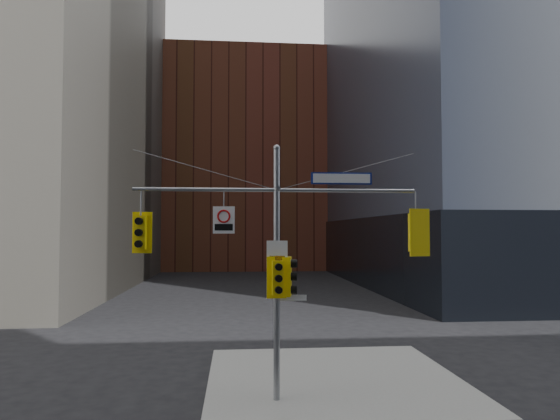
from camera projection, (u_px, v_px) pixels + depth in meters
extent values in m
cube|color=gray|center=(334.00, 379.00, 16.03)|extent=(8.00, 8.00, 0.15)
cube|color=black|center=(550.00, 251.00, 46.31)|extent=(36.40, 36.40, 6.00)
cube|color=brown|center=(244.00, 166.00, 70.19)|extent=(26.00, 20.00, 28.00)
cylinder|color=gray|center=(277.00, 275.00, 14.01)|extent=(0.18, 0.18, 7.20)
sphere|color=gray|center=(277.00, 148.00, 14.17)|extent=(0.20, 0.20, 0.20)
cylinder|color=gray|center=(206.00, 190.00, 13.94)|extent=(4.00, 0.11, 0.11)
cylinder|color=gray|center=(346.00, 191.00, 14.29)|extent=(4.00, 0.11, 0.11)
cylinder|color=gray|center=(278.00, 189.00, 13.77)|extent=(0.10, 0.70, 0.10)
cylinder|color=gray|center=(206.00, 170.00, 13.96)|extent=(4.00, 0.02, 1.12)
cylinder|color=gray|center=(346.00, 172.00, 14.32)|extent=(4.00, 0.02, 1.12)
cube|color=yellow|center=(141.00, 233.00, 13.73)|extent=(0.32, 0.24, 0.93)
cube|color=yellow|center=(142.00, 232.00, 13.89)|extent=(0.55, 0.09, 1.15)
cylinder|color=black|center=(139.00, 221.00, 13.57)|extent=(0.21, 0.16, 0.20)
cylinder|color=black|center=(140.00, 221.00, 13.64)|extent=(0.17, 0.03, 0.17)
cylinder|color=black|center=(139.00, 233.00, 13.56)|extent=(0.21, 0.16, 0.20)
cylinder|color=black|center=(139.00, 233.00, 13.63)|extent=(0.17, 0.03, 0.17)
cylinder|color=black|center=(139.00, 244.00, 13.54)|extent=(0.21, 0.16, 0.20)
cylinder|color=#0CE559|center=(139.00, 244.00, 13.61)|extent=(0.17, 0.03, 0.17)
cube|color=yellow|center=(416.00, 232.00, 14.42)|extent=(0.41, 0.33, 1.10)
cube|color=yellow|center=(420.00, 232.00, 14.24)|extent=(0.64, 0.20, 1.36)
cylinder|color=black|center=(411.00, 220.00, 14.63)|extent=(0.26, 0.22, 0.23)
cylinder|color=black|center=(413.00, 220.00, 14.56)|extent=(0.20, 0.07, 0.20)
cylinder|color=black|center=(412.00, 232.00, 14.62)|extent=(0.26, 0.22, 0.23)
cylinder|color=black|center=(413.00, 232.00, 14.54)|extent=(0.20, 0.07, 0.20)
cylinder|color=black|center=(412.00, 245.00, 14.60)|extent=(0.26, 0.22, 0.23)
cylinder|color=black|center=(413.00, 245.00, 14.52)|extent=(0.20, 0.07, 0.20)
cube|color=yellow|center=(287.00, 277.00, 14.04)|extent=(0.32, 0.40, 1.11)
cylinder|color=black|center=(294.00, 263.00, 14.03)|extent=(0.21, 0.26, 0.23)
cylinder|color=black|center=(291.00, 263.00, 14.04)|extent=(0.06, 0.20, 0.20)
cylinder|color=black|center=(294.00, 277.00, 14.01)|extent=(0.21, 0.26, 0.23)
cylinder|color=black|center=(291.00, 277.00, 14.02)|extent=(0.06, 0.20, 0.20)
cylinder|color=black|center=(294.00, 290.00, 13.99)|extent=(0.21, 0.26, 0.23)
cylinder|color=black|center=(291.00, 290.00, 14.00)|extent=(0.06, 0.20, 0.20)
cube|color=yellow|center=(278.00, 278.00, 13.73)|extent=(0.32, 0.24, 0.94)
cube|color=yellow|center=(277.00, 277.00, 13.89)|extent=(0.56, 0.08, 1.16)
cylinder|color=black|center=(279.00, 267.00, 13.57)|extent=(0.21, 0.16, 0.20)
cylinder|color=black|center=(278.00, 267.00, 13.64)|extent=(0.17, 0.03, 0.17)
cylinder|color=black|center=(279.00, 279.00, 13.56)|extent=(0.21, 0.16, 0.20)
cylinder|color=black|center=(278.00, 278.00, 13.63)|extent=(0.17, 0.03, 0.17)
cylinder|color=black|center=(279.00, 290.00, 13.54)|extent=(0.21, 0.16, 0.20)
cylinder|color=black|center=(278.00, 290.00, 13.61)|extent=(0.17, 0.03, 0.17)
cube|color=navy|center=(341.00, 178.00, 14.30)|extent=(1.76, 0.05, 0.34)
cube|color=silver|center=(342.00, 178.00, 14.27)|extent=(1.66, 0.02, 0.26)
cube|color=silver|center=(224.00, 220.00, 13.93)|extent=(0.61, 0.11, 0.76)
torus|color=#B20A0A|center=(224.00, 216.00, 13.91)|extent=(0.38, 0.10, 0.38)
cube|color=black|center=(224.00, 227.00, 13.90)|extent=(0.50, 0.08, 0.18)
cube|color=silver|center=(277.00, 254.00, 13.92)|extent=(0.59, 0.07, 0.77)
cube|color=#D88C00|center=(277.00, 262.00, 13.89)|extent=(0.43, 0.03, 0.34)
cube|color=silver|center=(293.00, 298.00, 14.03)|extent=(0.79, 0.06, 0.16)
cube|color=#145926|center=(275.00, 306.00, 14.42)|extent=(0.03, 0.76, 0.15)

